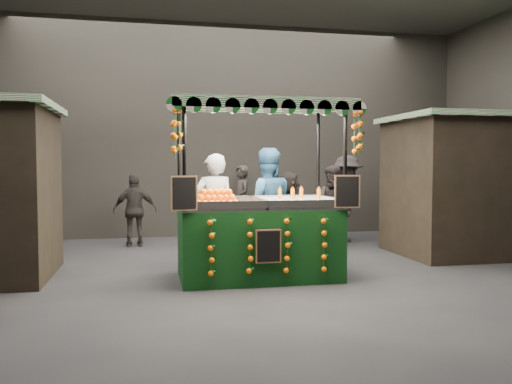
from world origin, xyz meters
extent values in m
plane|color=black|center=(0.00, 0.00, 0.00)|extent=(12.00, 12.00, 0.00)
cube|color=black|center=(0.00, 5.00, 2.50)|extent=(12.00, 0.10, 5.00)
cube|color=black|center=(4.40, 1.50, 1.25)|extent=(2.80, 2.00, 2.50)
cube|color=#114E18|center=(4.40, 1.50, 2.55)|extent=(3.00, 2.20, 0.10)
cube|color=black|center=(0.03, 0.25, 0.52)|extent=(2.31, 1.26, 1.05)
cube|color=#B5B7BC|center=(0.03, 0.25, 1.07)|extent=(2.31, 1.26, 0.04)
cylinder|color=black|center=(-1.10, -0.35, 1.26)|extent=(0.05, 0.05, 2.52)
cylinder|color=black|center=(1.15, -0.35, 1.26)|extent=(0.05, 0.05, 2.52)
cylinder|color=black|center=(-1.10, 0.85, 1.26)|extent=(0.05, 0.05, 2.52)
cylinder|color=black|center=(1.15, 0.85, 1.26)|extent=(0.05, 0.05, 2.52)
cube|color=#114E18|center=(0.03, 0.25, 2.56)|extent=(2.57, 1.52, 0.08)
cube|color=white|center=(0.65, 0.25, 1.13)|extent=(1.03, 1.13, 0.08)
cube|color=black|center=(-1.11, -0.41, 1.31)|extent=(0.35, 0.10, 0.46)
cube|color=black|center=(1.16, -0.41, 1.31)|extent=(0.35, 0.10, 0.46)
cube|color=black|center=(0.03, -0.42, 0.58)|extent=(0.36, 0.03, 0.46)
imported|color=gray|center=(-0.51, 1.23, 0.93)|extent=(0.73, 0.52, 1.87)
imported|color=navy|center=(0.39, 1.32, 0.98)|extent=(1.01, 0.82, 1.97)
imported|color=#2E2725|center=(2.15, 2.78, 0.84)|extent=(1.02, 1.02, 1.67)
imported|color=black|center=(-1.84, 3.68, 0.75)|extent=(0.90, 0.42, 1.50)
imported|color=black|center=(2.71, 3.51, 0.95)|extent=(1.11, 1.40, 1.90)
imported|color=#2B2623|center=(-4.40, 3.71, 0.93)|extent=(1.00, 0.73, 1.86)
imported|color=black|center=(1.25, 2.95, 0.77)|extent=(0.68, 1.49, 1.55)
imported|color=#2A2622|center=(0.54, 4.60, 0.84)|extent=(0.50, 0.67, 1.67)
camera|label=1|loc=(-1.56, -7.26, 1.68)|focal=36.49mm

